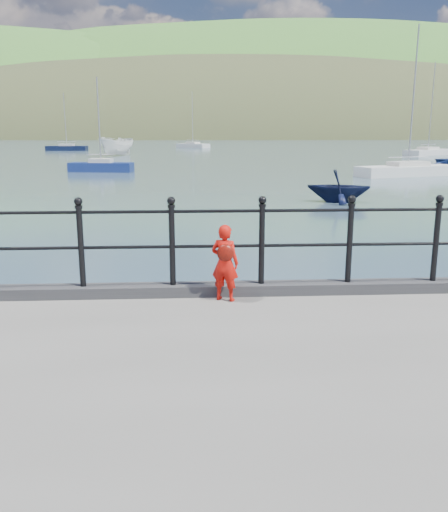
{
  "coord_description": "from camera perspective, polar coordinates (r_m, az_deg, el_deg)",
  "views": [
    {
      "loc": [
        -0.31,
        -7.22,
        3.21
      ],
      "look_at": [
        0.09,
        -0.2,
        1.55
      ],
      "focal_mm": 38.0,
      "sensor_mm": 36.0,
      "label": 1
    }
  ],
  "objects": [
    {
      "name": "sailboat_far",
      "position": [
        72.86,
        20.66,
        10.17
      ],
      "size": [
        7.67,
        6.64,
        11.21
      ],
      "rotation": [
        0.0,
        0.0,
        0.66
      ],
      "color": "silver",
      "rests_on": "ground"
    },
    {
      "name": "far_shore",
      "position": [
        250.98,
        5.65,
        7.3
      ],
      "size": [
        830.0,
        200.0,
        156.0
      ],
      "color": "#333A21",
      "rests_on": "ground"
    },
    {
      "name": "launch_navy",
      "position": [
        24.78,
        11.98,
        7.21
      ],
      "size": [
        3.19,
        2.91,
        1.44
      ],
      "primitive_type": "imported",
      "rotation": [
        0.0,
        0.0,
        1.34
      ],
      "color": "black",
      "rests_on": "ground"
    },
    {
      "name": "sailboat_deep",
      "position": [
        95.23,
        -3.3,
        11.51
      ],
      "size": [
        5.91,
        5.93,
        9.49
      ],
      "rotation": [
        0.0,
        0.0,
        -0.79
      ],
      "color": "silver",
      "rests_on": "ground"
    },
    {
      "name": "railing",
      "position": [
        7.21,
        -0.73,
        2.2
      ],
      "size": [
        18.11,
        0.11,
        1.2
      ],
      "color": "black",
      "rests_on": "kerb"
    },
    {
      "name": "sailboat_near",
      "position": [
        40.12,
        18.78,
        8.46
      ],
      "size": [
        7.75,
        4.19,
        10.1
      ],
      "rotation": [
        0.0,
        0.0,
        0.3
      ],
      "color": "silver",
      "rests_on": "ground"
    },
    {
      "name": "launch_white",
      "position": [
        67.84,
        -11.21,
        11.26
      ],
      "size": [
        4.85,
        6.17,
        2.26
      ],
      "primitive_type": "imported",
      "rotation": [
        0.0,
        0.0,
        -0.53
      ],
      "color": "white",
      "rests_on": "ground"
    },
    {
      "name": "child",
      "position": [
        7.03,
        0.1,
        -0.66
      ],
      "size": [
        0.44,
        0.37,
        1.01
      ],
      "rotation": [
        0.0,
        0.0,
        2.72
      ],
      "color": "red",
      "rests_on": "quay"
    },
    {
      "name": "kerb",
      "position": [
        7.39,
        -0.71,
        -3.51
      ],
      "size": [
        60.0,
        0.3,
        0.15
      ],
      "primitive_type": "cube",
      "color": "#28282B",
      "rests_on": "quay"
    },
    {
      "name": "sailboat_port",
      "position": [
        42.79,
        -12.8,
        9.09
      ],
      "size": [
        4.94,
        2.16,
        7.11
      ],
      "rotation": [
        0.0,
        0.0,
        -0.13
      ],
      "color": "navy",
      "rests_on": "ground"
    },
    {
      "name": "ground",
      "position": [
        7.91,
        -0.74,
        -10.67
      ],
      "size": [
        600.0,
        600.0,
        0.0
      ],
      "primitive_type": "plane",
      "color": "#2D4251",
      "rests_on": "ground"
    },
    {
      "name": "sailboat_left",
      "position": [
        85.99,
        -16.21,
        10.83
      ],
      "size": [
        6.1,
        2.21,
        8.53
      ],
      "rotation": [
        0.0,
        0.0,
        -0.06
      ],
      "color": "black",
      "rests_on": "ground"
    }
  ]
}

